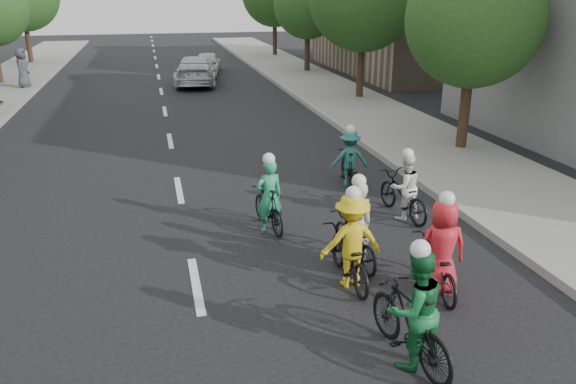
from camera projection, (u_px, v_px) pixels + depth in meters
name	position (u px, v px, depth m)	size (l,w,h in m)	color
ground	(196.00, 285.00, 9.62)	(120.00, 120.00, 0.00)	black
sidewalk_right	(393.00, 126.00, 20.51)	(4.00, 80.00, 0.15)	gray
curb_right	(342.00, 128.00, 20.07)	(0.18, 80.00, 0.18)	#999993
bldg_se	(426.00, 3.00, 33.74)	(10.00, 14.00, 8.00)	gray
tree_r_0	(474.00, 19.00, 16.26)	(4.00, 4.00, 5.97)	black
tree_r_2	(308.00, 4.00, 32.70)	(4.00, 4.00, 5.97)	black
cyclist_0	(439.00, 258.00, 9.20)	(0.88, 1.79, 1.81)	black
cyclist_1	(404.00, 193.00, 12.32)	(0.89, 1.94, 1.60)	black
cyclist_2	(269.00, 203.00, 11.66)	(0.70, 1.62, 1.69)	black
cyclist_3	(355.00, 235.00, 10.22)	(0.75, 1.76, 1.75)	black
cyclist_4	(349.00, 162.00, 14.31)	(1.01, 1.58, 1.61)	black
cyclist_5	(412.00, 317.00, 7.42)	(0.92, 1.91, 1.84)	black
cyclist_6	(350.00, 249.00, 9.47)	(1.06, 1.80, 1.79)	black
follow_car_lead	(196.00, 70.00, 29.61)	(2.10, 5.18, 1.50)	silver
follow_car_trail	(208.00, 62.00, 34.06)	(1.49, 3.69, 1.26)	silver
spectator_2	(22.00, 68.00, 27.83)	(0.94, 0.61, 1.92)	#44434E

